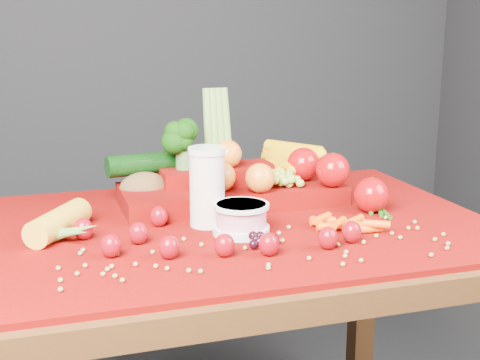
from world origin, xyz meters
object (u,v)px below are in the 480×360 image
object	(u,v)px
milk_glass	(207,184)
yogurt_bowl	(241,218)
table	(243,268)
produce_mound	(242,178)

from	to	relation	value
milk_glass	yogurt_bowl	xyz separation A→B (m)	(0.05, -0.08, -0.06)
table	produce_mound	size ratio (longest dim) A/B	1.81
yogurt_bowl	produce_mound	xyz separation A→B (m)	(0.08, 0.23, 0.02)
produce_mound	yogurt_bowl	bearing A→B (deg)	-108.16
produce_mound	table	bearing A→B (deg)	-107.11
table	milk_glass	bearing A→B (deg)	-177.87
yogurt_bowl	produce_mound	bearing A→B (deg)	71.84
yogurt_bowl	produce_mound	world-z (taller)	produce_mound
milk_glass	produce_mound	world-z (taller)	produce_mound
table	milk_glass	distance (m)	0.21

